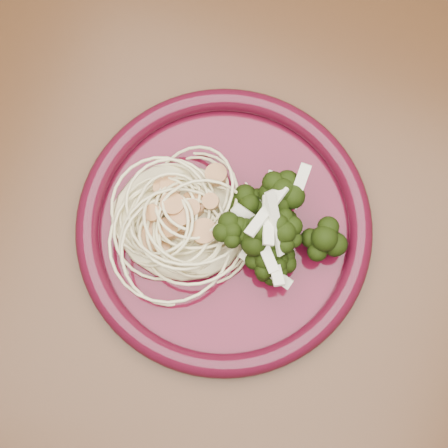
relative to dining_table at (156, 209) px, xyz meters
name	(u,v)px	position (x,y,z in m)	size (l,w,h in m)	color
dining_table	(156,209)	(0.00, 0.00, 0.00)	(1.20, 0.80, 0.75)	#472814
dinner_plate	(224,227)	(0.09, -0.01, 0.11)	(0.34, 0.34, 0.02)	#460919
spaghetti_pile	(179,219)	(0.05, -0.02, 0.12)	(0.13, 0.11, 0.03)	beige
scallop_cluster	(176,209)	(0.05, -0.02, 0.15)	(0.11, 0.11, 0.04)	#B67E47
broccoli_pile	(280,228)	(0.14, 0.00, 0.13)	(0.08, 0.13, 0.05)	black
onion_garnish	(283,220)	(0.14, 0.00, 0.16)	(0.06, 0.09, 0.05)	#E9E7C2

